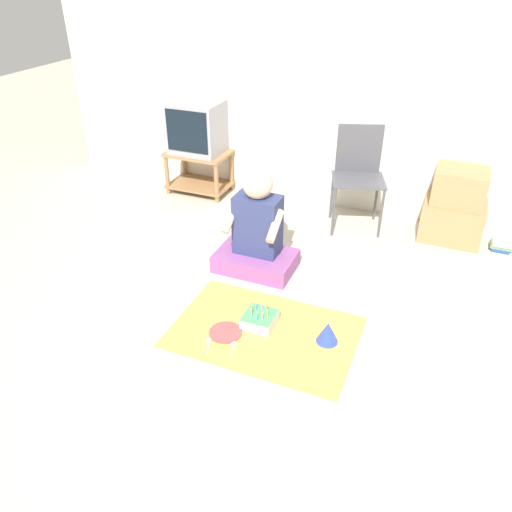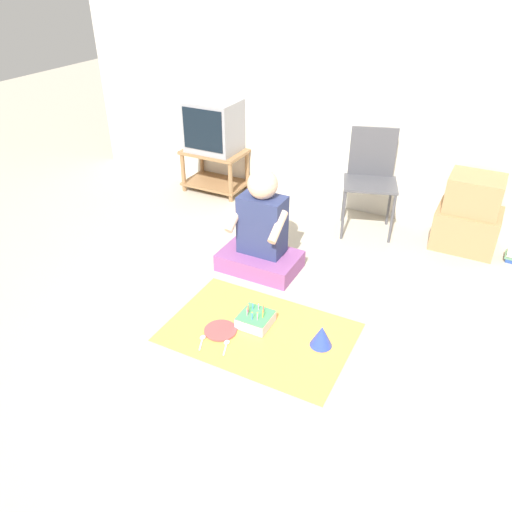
{
  "view_description": "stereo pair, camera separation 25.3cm",
  "coord_description": "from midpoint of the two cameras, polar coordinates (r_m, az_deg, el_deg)",
  "views": [
    {
      "loc": [
        0.8,
        -2.19,
        2.19
      ],
      "look_at": [
        -0.34,
        0.56,
        0.35
      ],
      "focal_mm": 35.0,
      "sensor_mm": 36.0,
      "label": 1
    },
    {
      "loc": [
        1.03,
        -2.09,
        2.19
      ],
      "look_at": [
        -0.34,
        0.56,
        0.35
      ],
      "focal_mm": 35.0,
      "sensor_mm": 36.0,
      "label": 2
    }
  ],
  "objects": [
    {
      "name": "birthday_cake",
      "position": [
        3.41,
        2.09,
        -7.3
      ],
      "size": [
        0.21,
        0.21,
        0.15
      ],
      "color": "silver",
      "rests_on": "party_cloth"
    },
    {
      "name": "ground_plane",
      "position": [
        3.19,
        3.11,
        -11.66
      ],
      "size": [
        16.0,
        16.0,
        0.0
      ],
      "primitive_type": "plane",
      "color": "#BCB29E"
    },
    {
      "name": "plastic_spoon_far",
      "position": [
        3.31,
        -3.95,
        -9.5
      ],
      "size": [
        0.07,
        0.14,
        0.01
      ],
      "color": "white",
      "rests_on": "party_cloth"
    },
    {
      "name": "wall_back",
      "position": [
        4.64,
        16.37,
        19.11
      ],
      "size": [
        6.4,
        0.06,
        2.55
      ],
      "color": "beige",
      "rests_on": "ground_plane"
    },
    {
      "name": "tv_stand",
      "position": [
        5.28,
        -3.31,
        10.14
      ],
      "size": [
        0.63,
        0.42,
        0.44
      ],
      "color": "#997047",
      "rests_on": "ground_plane"
    },
    {
      "name": "paper_plate",
      "position": [
        3.38,
        -1.92,
        -8.54
      ],
      "size": [
        0.22,
        0.22,
        0.01
      ],
      "color": "#D84C4C",
      "rests_on": "party_cloth"
    },
    {
      "name": "folding_chair",
      "position": [
        4.53,
        14.59,
        9.16
      ],
      "size": [
        0.55,
        0.51,
        0.91
      ],
      "color": "#4C4C51",
      "rests_on": "ground_plane"
    },
    {
      "name": "person_seated",
      "position": [
        3.87,
        2.47,
        2.56
      ],
      "size": [
        0.62,
        0.4,
        0.9
      ],
      "color": "#8C4C8C",
      "rests_on": "ground_plane"
    },
    {
      "name": "cardboard_box_stack",
      "position": [
        4.59,
        24.66,
        4.24
      ],
      "size": [
        0.51,
        0.42,
        0.64
      ],
      "color": "#A87F51",
      "rests_on": "ground_plane"
    },
    {
      "name": "tv",
      "position": [
        5.14,
        -3.45,
        14.58
      ],
      "size": [
        0.5,
        0.41,
        0.5
      ],
      "color": "#99999E",
      "rests_on": "tv_stand"
    },
    {
      "name": "party_cloth",
      "position": [
        3.38,
        2.53,
        -8.72
      ],
      "size": [
        1.22,
        0.82,
        0.01
      ],
      "color": "#EFA84C",
      "rests_on": "ground_plane"
    },
    {
      "name": "plastic_spoon_near",
      "position": [
        3.27,
        -1.16,
        -10.07
      ],
      "size": [
        0.06,
        0.14,
        0.01
      ],
      "color": "white",
      "rests_on": "party_cloth"
    },
    {
      "name": "party_hat_blue",
      "position": [
        3.27,
        9.73,
        -9.06
      ],
      "size": [
        0.14,
        0.14,
        0.15
      ],
      "color": "blue",
      "rests_on": "party_cloth"
    }
  ]
}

